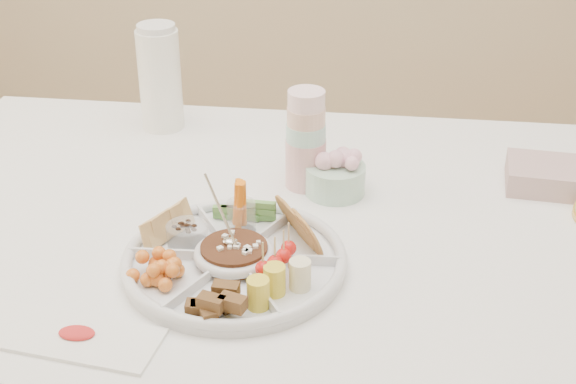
# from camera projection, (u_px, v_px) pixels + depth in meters

# --- Properties ---
(dining_table) EXTENTS (1.52, 1.02, 0.76)m
(dining_table) POSITION_uv_depth(u_px,v_px,m) (267.00, 366.00, 1.73)
(dining_table) COLOR white
(dining_table) RESTS_ON floor
(party_tray) EXTENTS (0.40, 0.40, 0.04)m
(party_tray) POSITION_uv_depth(u_px,v_px,m) (234.00, 257.00, 1.37)
(party_tray) COLOR silver
(party_tray) RESTS_ON dining_table
(bean_dip) EXTENTS (0.12, 0.12, 0.04)m
(bean_dip) POSITION_uv_depth(u_px,v_px,m) (234.00, 254.00, 1.37)
(bean_dip) COLOR #55351E
(bean_dip) RESTS_ON party_tray
(tortillas) EXTENTS (0.11, 0.11, 0.06)m
(tortillas) POSITION_uv_depth(u_px,v_px,m) (302.00, 229.00, 1.41)
(tortillas) COLOR #9F7D40
(tortillas) RESTS_ON party_tray
(carrot_cucumber) EXTENTS (0.11, 0.11, 0.09)m
(carrot_cucumber) POSITION_uv_depth(u_px,v_px,m) (243.00, 199.00, 1.47)
(carrot_cucumber) COLOR orange
(carrot_cucumber) RESTS_ON party_tray
(pita_raisins) EXTENTS (0.11, 0.11, 0.06)m
(pita_raisins) POSITION_uv_depth(u_px,v_px,m) (176.00, 224.00, 1.43)
(pita_raisins) COLOR #E8B360
(pita_raisins) RESTS_ON party_tray
(cherries) EXTENTS (0.11, 0.11, 0.04)m
(cherries) POSITION_uv_depth(u_px,v_px,m) (161.00, 269.00, 1.32)
(cherries) COLOR orange
(cherries) RESTS_ON party_tray
(granola_chunks) EXTENTS (0.11, 0.11, 0.05)m
(granola_chunks) POSITION_uv_depth(u_px,v_px,m) (223.00, 296.00, 1.25)
(granola_chunks) COLOR brown
(granola_chunks) RESTS_ON party_tray
(banana_tomato) EXTENTS (0.12, 0.12, 0.10)m
(banana_tomato) POSITION_uv_depth(u_px,v_px,m) (298.00, 264.00, 1.29)
(banana_tomato) COLOR #FFD867
(banana_tomato) RESTS_ON party_tray
(cup_stack) EXTENTS (0.09, 0.09, 0.23)m
(cup_stack) POSITION_uv_depth(u_px,v_px,m) (306.00, 135.00, 1.59)
(cup_stack) COLOR #B1BDA8
(cup_stack) RESTS_ON dining_table
(thermos) EXTENTS (0.10, 0.10, 0.25)m
(thermos) POSITION_uv_depth(u_px,v_px,m) (160.00, 76.00, 1.84)
(thermos) COLOR white
(thermos) RESTS_ON dining_table
(flower_bowl) EXTENTS (0.12, 0.12, 0.09)m
(flower_bowl) POSITION_uv_depth(u_px,v_px,m) (335.00, 172.00, 1.60)
(flower_bowl) COLOR #A5D6B6
(flower_bowl) RESTS_ON dining_table
(napkin_stack) EXTENTS (0.16, 0.14, 0.05)m
(napkin_stack) POSITION_uv_depth(u_px,v_px,m) (545.00, 176.00, 1.63)
(napkin_stack) COLOR #B59290
(napkin_stack) RESTS_ON dining_table
(placemat) EXTENTS (0.33, 0.15, 0.01)m
(placemat) POSITION_uv_depth(u_px,v_px,m) (58.00, 334.00, 1.22)
(placemat) COLOR white
(placemat) RESTS_ON dining_table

